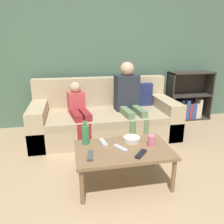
# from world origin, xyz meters

# --- Properties ---
(ground_plane) EXTENTS (22.00, 22.00, 0.00)m
(ground_plane) POSITION_xyz_m (0.00, 0.00, 0.00)
(ground_plane) COLOR tan
(wall_back) EXTENTS (12.00, 0.06, 2.60)m
(wall_back) POSITION_xyz_m (0.00, 2.34, 1.30)
(wall_back) COLOR #4C6B56
(wall_back) RESTS_ON ground_plane
(couch) EXTENTS (2.10, 0.94, 0.83)m
(couch) POSITION_xyz_m (0.05, 1.75, 0.27)
(couch) COLOR tan
(couch) RESTS_ON ground_plane
(bookshelf) EXTENTS (0.79, 0.28, 0.87)m
(bookshelf) POSITION_xyz_m (1.65, 2.18, 0.33)
(bookshelf) COLOR #332D28
(bookshelf) RESTS_ON ground_plane
(coffee_table) EXTENTS (0.93, 0.57, 0.37)m
(coffee_table) POSITION_xyz_m (0.03, 0.50, 0.33)
(coffee_table) COLOR brown
(coffee_table) RESTS_ON ground_plane
(person_adult) EXTENTS (0.37, 0.67, 1.10)m
(person_adult) POSITION_xyz_m (0.40, 1.65, 0.62)
(person_adult) COLOR #66845B
(person_adult) RESTS_ON ground_plane
(person_child) EXTENTS (0.33, 0.67, 0.83)m
(person_child) POSITION_xyz_m (-0.34, 1.59, 0.47)
(person_child) COLOR maroon
(person_child) RESTS_ON ground_plane
(cup_near) EXTENTS (0.07, 0.07, 0.11)m
(cup_near) POSITION_xyz_m (0.32, 0.51, 0.43)
(cup_near) COLOR pink
(cup_near) RESTS_ON coffee_table
(tv_remote_0) EXTENTS (0.13, 0.17, 0.02)m
(tv_remote_0) POSITION_xyz_m (-0.00, 0.49, 0.38)
(tv_remote_0) COLOR #B7B7BC
(tv_remote_0) RESTS_ON coffee_table
(tv_remote_1) EXTENTS (0.07, 0.18, 0.02)m
(tv_remote_1) POSITION_xyz_m (-0.30, 0.40, 0.38)
(tv_remote_1) COLOR #47474C
(tv_remote_1) RESTS_ON coffee_table
(tv_remote_2) EXTENTS (0.07, 0.18, 0.02)m
(tv_remote_2) POSITION_xyz_m (-0.14, 0.65, 0.38)
(tv_remote_2) COLOR #B7B7BC
(tv_remote_2) RESTS_ON coffee_table
(tv_remote_3) EXTENTS (0.15, 0.16, 0.02)m
(tv_remote_3) POSITION_xyz_m (0.16, 0.34, 0.38)
(tv_remote_3) COLOR black
(tv_remote_3) RESTS_ON coffee_table
(snack_bowl) EXTENTS (0.18, 0.18, 0.05)m
(snack_bowl) POSITION_xyz_m (0.16, 0.65, 0.39)
(snack_bowl) COLOR beige
(snack_bowl) RESTS_ON coffee_table
(bottle) EXTENTS (0.07, 0.07, 0.24)m
(bottle) POSITION_xyz_m (-0.32, 0.68, 0.47)
(bottle) COLOR #33844C
(bottle) RESTS_ON coffee_table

